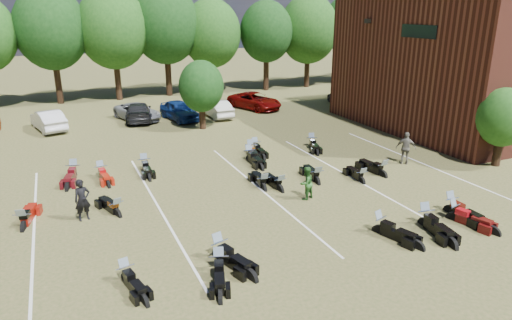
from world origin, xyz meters
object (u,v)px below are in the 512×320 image
person_black (82,200)px  motorcycle_0 (126,282)px  car_4 (179,110)px  motorcycle_14 (75,177)px  person_green (306,183)px  motorcycle_3 (379,233)px  motorcycle_7 (24,229)px  person_grey (406,148)px

person_black → motorcycle_0: 5.49m
car_4 → person_black: 17.95m
person_black → motorcycle_14: person_black is taller
car_4 → person_green: size_ratio=2.86×
car_4 → motorcycle_3: (2.20, -21.85, -0.76)m
person_black → motorcycle_14: (-0.11, 5.53, -0.89)m
motorcycle_0 → motorcycle_7: motorcycle_7 is taller
motorcycle_3 → person_grey: bearing=25.7°
motorcycle_0 → motorcycle_7: size_ratio=0.88×
car_4 → motorcycle_0: (-7.40, -21.28, -0.76)m
motorcycle_0 → motorcycle_7: (-3.15, 5.43, 0.00)m
person_black → person_grey: size_ratio=0.96×
motorcycle_7 → person_green: bearing=-176.3°
motorcycle_0 → motorcycle_14: 10.92m
person_green → motorcycle_7: (-11.78, 1.91, -0.78)m
person_green → motorcycle_0: 9.35m
person_black → motorcycle_7: person_black is taller
person_black → motorcycle_7: size_ratio=0.79×
car_4 → motorcycle_14: (-8.37, -10.40, -0.76)m
person_black → motorcycle_3: person_black is taller
person_green → motorcycle_14: (-9.60, 7.35, -0.78)m
person_green → person_grey: 7.89m
car_4 → motorcycle_7: (-10.55, -15.85, -0.76)m
person_green → motorcycle_3: person_green is taller
person_black → person_green: person_black is taller
motorcycle_0 → motorcycle_14: (-0.97, 10.88, 0.00)m
person_black → person_grey: (17.10, 0.28, 0.04)m
person_green → motorcycle_14: 12.12m
person_grey → motorcycle_7: (-19.39, -0.20, -0.93)m
person_black → motorcycle_14: 5.60m
motorcycle_0 → motorcycle_7: 6.28m
motorcycle_7 → motorcycle_14: (2.18, 5.45, 0.00)m
motorcycle_7 → car_4: bearing=-110.7°
car_4 → person_green: 17.80m
person_black → motorcycle_7: (-2.28, 0.09, -0.89)m
motorcycle_14 → motorcycle_7: bearing=-98.4°
person_black → motorcycle_3: 12.05m
car_4 → person_green: bearing=-97.2°
person_black → motorcycle_3: bearing=-42.9°
person_grey → motorcycle_14: person_grey is taller
motorcycle_3 → motorcycle_14: bearing=115.4°
person_black → motorcycle_14: size_ratio=0.74×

